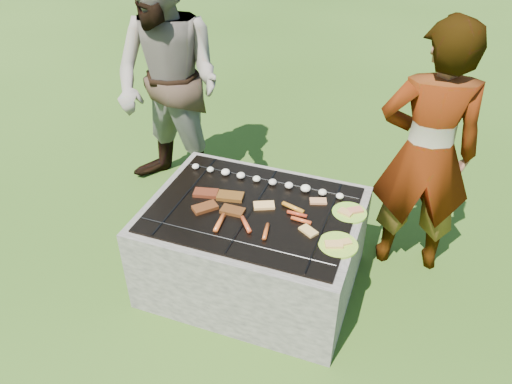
% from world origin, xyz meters
% --- Properties ---
extents(lawn, '(60.00, 60.00, 0.00)m').
position_xyz_m(lawn, '(0.00, 0.00, 0.00)').
color(lawn, '#234210').
rests_on(lawn, ground).
extents(fire_pit, '(1.30, 1.00, 0.62)m').
position_xyz_m(fire_pit, '(0.00, 0.00, 0.28)').
color(fire_pit, '#9E968C').
rests_on(fire_pit, ground).
extents(mushrooms, '(1.05, 0.06, 0.05)m').
position_xyz_m(mushrooms, '(-0.01, 0.29, 0.63)').
color(mushrooms, white).
rests_on(mushrooms, fire_pit).
extents(pork_slabs, '(0.38, 0.30, 0.02)m').
position_xyz_m(pork_slabs, '(-0.22, -0.02, 0.62)').
color(pork_slabs, maroon).
rests_on(pork_slabs, fire_pit).
extents(sausages, '(0.53, 0.41, 0.03)m').
position_xyz_m(sausages, '(0.11, -0.10, 0.63)').
color(sausages, orange).
rests_on(sausages, fire_pit).
extents(bread_on_grate, '(0.45, 0.40, 0.02)m').
position_xyz_m(bread_on_grate, '(0.22, 0.04, 0.62)').
color(bread_on_grate, '#FAC97F').
rests_on(bread_on_grate, fire_pit).
extents(plate_far, '(0.28, 0.28, 0.03)m').
position_xyz_m(plate_far, '(0.56, 0.17, 0.61)').
color(plate_far, '#D1E035').
rests_on(plate_far, fire_pit).
extents(plate_near, '(0.28, 0.28, 0.03)m').
position_xyz_m(plate_near, '(0.56, -0.15, 0.61)').
color(plate_near, '#CBF139').
rests_on(plate_near, fire_pit).
extents(cook, '(0.69, 0.52, 1.72)m').
position_xyz_m(cook, '(0.93, 0.58, 0.86)').
color(cook, gray).
rests_on(cook, ground).
extents(bystander, '(1.06, 0.91, 1.90)m').
position_xyz_m(bystander, '(-0.98, 0.80, 0.95)').
color(bystander, gray).
rests_on(bystander, ground).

